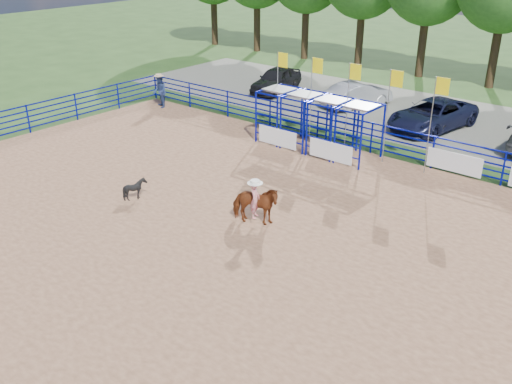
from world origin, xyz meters
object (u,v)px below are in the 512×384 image
(calf, at_px, (135,189))
(spectator_cowboy, at_px, (160,91))
(car_b, at_px, (357,95))
(car_c, at_px, (433,115))
(car_a, at_px, (276,80))
(horse_and_rider, at_px, (255,202))

(calf, distance_m, spectator_cowboy, 12.72)
(calf, height_order, spectator_cowboy, spectator_cowboy)
(car_b, relative_size, car_c, 0.80)
(car_a, bearing_deg, spectator_cowboy, -122.45)
(calf, xyz_separation_m, car_c, (5.22, 15.52, 0.33))
(car_c, bearing_deg, car_a, -174.91)
(spectator_cowboy, bearing_deg, car_c, 24.35)
(car_b, distance_m, car_c, 5.29)
(spectator_cowboy, bearing_deg, calf, -46.22)
(calf, xyz_separation_m, spectator_cowboy, (-8.79, 9.18, 0.55))
(car_c, bearing_deg, car_b, 177.08)
(horse_and_rider, bearing_deg, car_a, 125.27)
(car_b, height_order, car_c, car_c)
(car_b, bearing_deg, car_c, -174.97)
(calf, bearing_deg, spectator_cowboy, 20.17)
(spectator_cowboy, relative_size, car_a, 0.43)
(horse_and_rider, height_order, car_a, horse_and_rider)
(car_b, bearing_deg, calf, 107.56)
(car_b, bearing_deg, spectator_cowboy, 58.05)
(calf, height_order, car_a, car_a)
(horse_and_rider, relative_size, car_c, 0.43)
(calf, bearing_deg, horse_and_rider, -98.08)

